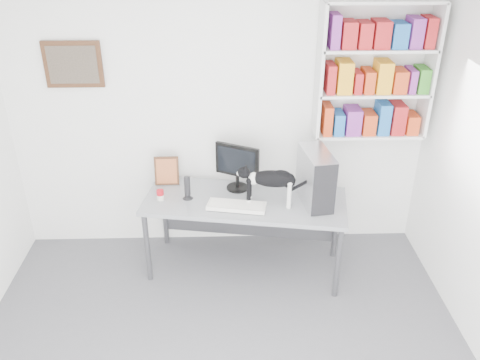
{
  "coord_description": "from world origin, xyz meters",
  "views": [
    {
      "loc": [
        0.05,
        -2.57,
        3.12
      ],
      "look_at": [
        0.18,
        1.53,
        0.94
      ],
      "focal_mm": 38.0,
      "sensor_mm": 36.0,
      "label": 1
    }
  ],
  "objects_px": {
    "bookshelf": "(375,71)",
    "speaker": "(187,187)",
    "pc_tower": "(316,177)",
    "soup_can": "(160,195)",
    "keyboard": "(237,206)",
    "monitor": "(237,167)",
    "desk": "(245,234)",
    "cat": "(271,187)",
    "leaning_print": "(167,170)"
  },
  "relations": [
    {
      "from": "speaker",
      "to": "monitor",
      "type": "bearing_deg",
      "value": 18.28
    },
    {
      "from": "leaning_print",
      "to": "soup_can",
      "type": "distance_m",
      "value": 0.33
    },
    {
      "from": "monitor",
      "to": "keyboard",
      "type": "xyz_separation_m",
      "value": [
        -0.02,
        -0.36,
        -0.21
      ]
    },
    {
      "from": "pc_tower",
      "to": "leaning_print",
      "type": "height_order",
      "value": "pc_tower"
    },
    {
      "from": "bookshelf",
      "to": "soup_can",
      "type": "bearing_deg",
      "value": -169.48
    },
    {
      "from": "desk",
      "to": "monitor",
      "type": "height_order",
      "value": "monitor"
    },
    {
      "from": "monitor",
      "to": "speaker",
      "type": "relative_size",
      "value": 2.02
    },
    {
      "from": "desk",
      "to": "speaker",
      "type": "xyz_separation_m",
      "value": [
        -0.53,
        0.04,
        0.5
      ]
    },
    {
      "from": "soup_can",
      "to": "leaning_print",
      "type": "bearing_deg",
      "value": 83.57
    },
    {
      "from": "pc_tower",
      "to": "leaning_print",
      "type": "distance_m",
      "value": 1.43
    },
    {
      "from": "leaning_print",
      "to": "cat",
      "type": "relative_size",
      "value": 0.5
    },
    {
      "from": "soup_can",
      "to": "cat",
      "type": "distance_m",
      "value": 1.02
    },
    {
      "from": "keyboard",
      "to": "pc_tower",
      "type": "xyz_separation_m",
      "value": [
        0.71,
        0.09,
        0.23
      ]
    },
    {
      "from": "soup_can",
      "to": "bookshelf",
      "type": "bearing_deg",
      "value": 10.52
    },
    {
      "from": "monitor",
      "to": "leaning_print",
      "type": "xyz_separation_m",
      "value": [
        -0.68,
        0.12,
        -0.09
      ]
    },
    {
      "from": "desk",
      "to": "monitor",
      "type": "bearing_deg",
      "value": 116.04
    },
    {
      "from": "keyboard",
      "to": "cat",
      "type": "xyz_separation_m",
      "value": [
        0.31,
        0.04,
        0.16
      ]
    },
    {
      "from": "leaning_print",
      "to": "keyboard",
      "type": "bearing_deg",
      "value": -36.9
    },
    {
      "from": "leaning_print",
      "to": "soup_can",
      "type": "bearing_deg",
      "value": -97.51
    },
    {
      "from": "speaker",
      "to": "soup_can",
      "type": "distance_m",
      "value": 0.26
    },
    {
      "from": "keyboard",
      "to": "speaker",
      "type": "bearing_deg",
      "value": 168.56
    },
    {
      "from": "keyboard",
      "to": "desk",
      "type": "bearing_deg",
      "value": 71.7
    },
    {
      "from": "bookshelf",
      "to": "cat",
      "type": "bearing_deg",
      "value": -152.83
    },
    {
      "from": "pc_tower",
      "to": "leaning_print",
      "type": "xyz_separation_m",
      "value": [
        -1.37,
        0.39,
        -0.1
      ]
    },
    {
      "from": "desk",
      "to": "soup_can",
      "type": "height_order",
      "value": "soup_can"
    },
    {
      "from": "monitor",
      "to": "speaker",
      "type": "distance_m",
      "value": 0.51
    },
    {
      "from": "keyboard",
      "to": "leaning_print",
      "type": "relative_size",
      "value": 1.81
    },
    {
      "from": "keyboard",
      "to": "leaning_print",
      "type": "distance_m",
      "value": 0.82
    },
    {
      "from": "bookshelf",
      "to": "speaker",
      "type": "xyz_separation_m",
      "value": [
        -1.7,
        -0.35,
        -0.97
      ]
    },
    {
      "from": "bookshelf",
      "to": "soup_can",
      "type": "distance_m",
      "value": 2.24
    },
    {
      "from": "bookshelf",
      "to": "speaker",
      "type": "bearing_deg",
      "value": -168.47
    },
    {
      "from": "cat",
      "to": "leaning_print",
      "type": "bearing_deg",
      "value": 165.15
    },
    {
      "from": "bookshelf",
      "to": "cat",
      "type": "height_order",
      "value": "bookshelf"
    },
    {
      "from": "bookshelf",
      "to": "pc_tower",
      "type": "bearing_deg",
      "value": -141.15
    },
    {
      "from": "leaning_print",
      "to": "cat",
      "type": "bearing_deg",
      "value": -25.26
    },
    {
      "from": "pc_tower",
      "to": "speaker",
      "type": "xyz_separation_m",
      "value": [
        -1.15,
        0.09,
        -0.13
      ]
    },
    {
      "from": "bookshelf",
      "to": "soup_can",
      "type": "height_order",
      "value": "bookshelf"
    },
    {
      "from": "monitor",
      "to": "keyboard",
      "type": "distance_m",
      "value": 0.41
    },
    {
      "from": "pc_tower",
      "to": "soup_can",
      "type": "xyz_separation_m",
      "value": [
        -1.4,
        0.08,
        -0.2
      ]
    },
    {
      "from": "bookshelf",
      "to": "desk",
      "type": "distance_m",
      "value": 1.92
    },
    {
      "from": "keyboard",
      "to": "bookshelf",
      "type": "bearing_deg",
      "value": 33.73
    },
    {
      "from": "keyboard",
      "to": "soup_can",
      "type": "relative_size",
      "value": 5.37
    },
    {
      "from": "keyboard",
      "to": "pc_tower",
      "type": "bearing_deg",
      "value": 18.01
    },
    {
      "from": "monitor",
      "to": "cat",
      "type": "xyz_separation_m",
      "value": [
        0.29,
        -0.31,
        -0.05
      ]
    },
    {
      "from": "bookshelf",
      "to": "pc_tower",
      "type": "relative_size",
      "value": 2.51
    },
    {
      "from": "desk",
      "to": "speaker",
      "type": "distance_m",
      "value": 0.73
    },
    {
      "from": "desk",
      "to": "keyboard",
      "type": "distance_m",
      "value": 0.44
    },
    {
      "from": "bookshelf",
      "to": "leaning_print",
      "type": "bearing_deg",
      "value": -178.41
    },
    {
      "from": "desk",
      "to": "leaning_print",
      "type": "bearing_deg",
      "value": 165.31
    },
    {
      "from": "desk",
      "to": "speaker",
      "type": "height_order",
      "value": "speaker"
    }
  ]
}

